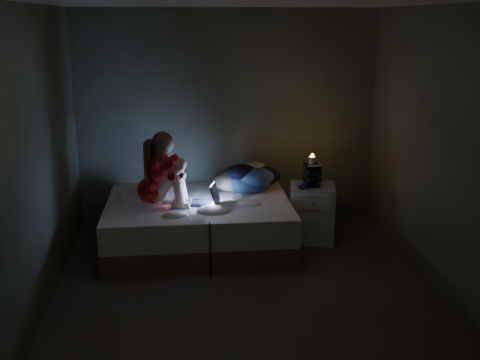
{
  "coord_description": "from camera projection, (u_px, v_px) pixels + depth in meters",
  "views": [
    {
      "loc": [
        -0.56,
        -4.78,
        2.47
      ],
      "look_at": [
        0.05,
        1.0,
        0.8
      ],
      "focal_mm": 42.09,
      "sensor_mm": 36.0,
      "label": 1
    }
  ],
  "objects": [
    {
      "name": "wall_front",
      "position": [
        286.0,
        237.0,
        3.13
      ],
      "size": [
        3.6,
        0.02,
        2.6
      ],
      "primitive_type": "cube",
      "color": "#3D4138",
      "rests_on": "ground"
    },
    {
      "name": "woman",
      "position": [
        152.0,
        169.0,
        5.91
      ],
      "size": [
        0.54,
        0.4,
        0.81
      ],
      "primitive_type": null,
      "rotation": [
        0.0,
        0.0,
        -0.15
      ],
      "color": "maroon",
      "rests_on": "bed"
    },
    {
      "name": "candle",
      "position": [
        312.0,
        160.0,
        6.27
      ],
      "size": [
        0.07,
        0.07,
        0.08
      ],
      "primitive_type": "cylinder",
      "color": "beige",
      "rests_on": "book_stack"
    },
    {
      "name": "ceiling",
      "position": [
        247.0,
        1.0,
        4.59
      ],
      "size": [
        3.6,
        3.8,
        0.02
      ],
      "primitive_type": "cube",
      "color": "silver",
      "rests_on": "ground"
    },
    {
      "name": "blue_orb",
      "position": [
        307.0,
        186.0,
        6.2
      ],
      "size": [
        0.08,
        0.08,
        0.08
      ],
      "primitive_type": "sphere",
      "color": "navy",
      "rests_on": "nightstand"
    },
    {
      "name": "floor",
      "position": [
        246.0,
        291.0,
        5.31
      ],
      "size": [
        3.6,
        3.8,
        0.02
      ],
      "primitive_type": "cube",
      "color": "#363331",
      "rests_on": "ground"
    },
    {
      "name": "phone",
      "position": [
        303.0,
        188.0,
        6.24
      ],
      "size": [
        0.07,
        0.14,
        0.01
      ],
      "primitive_type": "cube",
      "rotation": [
        0.0,
        0.0,
        0.0
      ],
      "color": "black",
      "rests_on": "nightstand"
    },
    {
      "name": "nightstand",
      "position": [
        312.0,
        213.0,
        6.44
      ],
      "size": [
        0.56,
        0.52,
        0.66
      ],
      "primitive_type": "cube",
      "rotation": [
        0.0,
        0.0,
        -0.19
      ],
      "color": "white",
      "rests_on": "ground"
    },
    {
      "name": "clothes_pile",
      "position": [
        247.0,
        176.0,
        6.48
      ],
      "size": [
        0.69,
        0.62,
        0.34
      ],
      "primitive_type": null,
      "rotation": [
        0.0,
        0.0,
        0.32
      ],
      "color": "navy",
      "rests_on": "bed"
    },
    {
      "name": "wall_right",
      "position": [
        443.0,
        152.0,
        5.13
      ],
      "size": [
        0.02,
        3.8,
        2.6
      ],
      "primitive_type": "cube",
      "color": "#3D4138",
      "rests_on": "ground"
    },
    {
      "name": "book_stack",
      "position": [
        312.0,
        174.0,
        6.32
      ],
      "size": [
        0.19,
        0.25,
        0.26
      ],
      "primitive_type": null,
      "color": "black",
      "rests_on": "nightstand"
    },
    {
      "name": "laptop",
      "position": [
        202.0,
        193.0,
        6.02
      ],
      "size": [
        0.4,
        0.33,
        0.24
      ],
      "primitive_type": null,
      "rotation": [
        0.0,
        0.0,
        -0.27
      ],
      "color": "black",
      "rests_on": "bed"
    },
    {
      "name": "wall_left",
      "position": [
        35.0,
        162.0,
        4.77
      ],
      "size": [
        0.02,
        3.8,
        2.6
      ],
      "primitive_type": "cube",
      "color": "#3D4138",
      "rests_on": "ground"
    },
    {
      "name": "wall_back",
      "position": [
        228.0,
        120.0,
        6.78
      ],
      "size": [
        3.6,
        0.02,
        2.6
      ],
      "primitive_type": "cube",
      "color": "#3D4138",
      "rests_on": "ground"
    },
    {
      "name": "pillow",
      "position": [
        142.0,
        192.0,
        6.26
      ],
      "size": [
        0.43,
        0.3,
        0.12
      ],
      "primitive_type": "cube",
      "color": "white",
      "rests_on": "bed"
    },
    {
      "name": "bed",
      "position": [
        199.0,
        224.0,
        6.25
      ],
      "size": [
        1.99,
        1.49,
        0.55
      ],
      "primitive_type": null,
      "color": "beige",
      "rests_on": "ground"
    }
  ]
}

